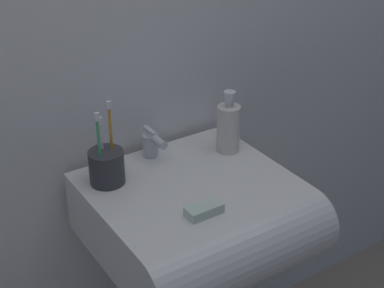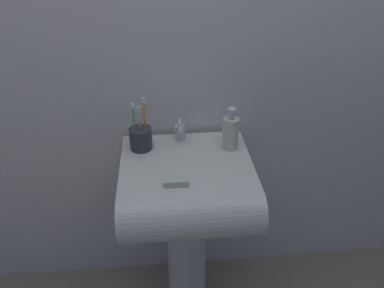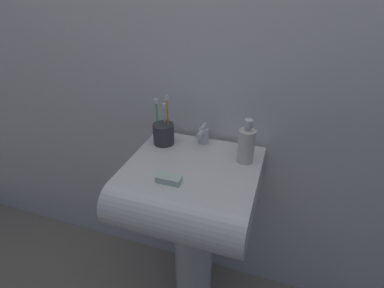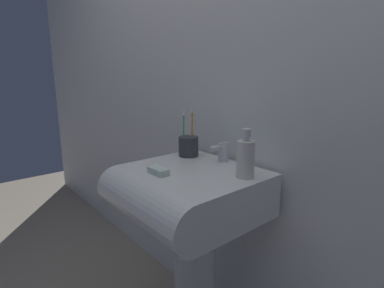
# 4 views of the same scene
# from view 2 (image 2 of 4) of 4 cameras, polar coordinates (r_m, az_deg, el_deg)

# --- Properties ---
(wall_back) EXTENTS (5.00, 0.05, 2.40)m
(wall_back) POSITION_cam_2_polar(r_m,az_deg,el_deg) (1.50, -1.80, 14.50)
(wall_back) COLOR silver
(wall_back) RESTS_ON ground
(sink_pedestal) EXTENTS (0.18, 0.18, 0.67)m
(sink_pedestal) POSITION_cam_2_polar(r_m,az_deg,el_deg) (1.77, -0.76, -16.20)
(sink_pedestal) COLOR white
(sink_pedestal) RESTS_ON ground
(sink_basin) EXTENTS (0.50, 0.50, 0.17)m
(sink_basin) POSITION_cam_2_polar(r_m,az_deg,el_deg) (1.43, -0.68, -6.76)
(sink_basin) COLOR white
(sink_basin) RESTS_ON sink_pedestal
(faucet) EXTENTS (0.04, 0.10, 0.08)m
(faucet) POSITION_cam_2_polar(r_m,az_deg,el_deg) (1.55, -1.86, 1.98)
(faucet) COLOR silver
(faucet) RESTS_ON sink_basin
(toothbrush_cup) EXTENTS (0.09, 0.09, 0.22)m
(toothbrush_cup) POSITION_cam_2_polar(r_m,az_deg,el_deg) (1.50, -7.81, 0.92)
(toothbrush_cup) COLOR #38383D
(toothbrush_cup) RESTS_ON sink_basin
(soap_bottle) EXTENTS (0.06, 0.06, 0.18)m
(soap_bottle) POSITION_cam_2_polar(r_m,az_deg,el_deg) (1.48, 5.90, 1.80)
(soap_bottle) COLOR silver
(soap_bottle) RESTS_ON sink_basin
(bar_soap) EXTENTS (0.09, 0.04, 0.02)m
(bar_soap) POSITION_cam_2_polar(r_m,az_deg,el_deg) (1.31, -2.45, -5.73)
(bar_soap) COLOR silver
(bar_soap) RESTS_ON sink_basin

